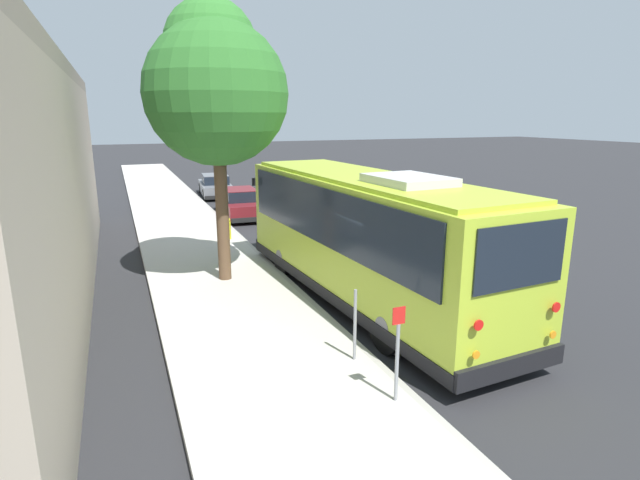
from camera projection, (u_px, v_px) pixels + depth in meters
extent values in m
plane|color=#28282B|center=(381.00, 311.00, 12.08)|extent=(160.00, 160.00, 0.00)
cube|color=beige|center=(247.00, 329.00, 10.84)|extent=(80.00, 3.56, 0.15)
cube|color=#AAA69D|center=(325.00, 317.00, 11.52)|extent=(80.00, 0.14, 0.15)
cube|color=#ADC633|center=(365.00, 236.00, 12.38)|extent=(9.79, 2.97, 2.81)
cube|color=black|center=(364.00, 284.00, 12.69)|extent=(9.84, 3.02, 0.28)
cube|color=black|center=(365.00, 211.00, 12.23)|extent=(9.01, 3.01, 1.34)
cube|color=black|center=(290.00, 187.00, 16.48)|extent=(0.16, 2.10, 1.41)
cube|color=black|center=(522.00, 256.00, 7.96)|extent=(0.15, 1.93, 1.07)
cube|color=black|center=(290.00, 167.00, 16.32)|extent=(0.14, 1.73, 0.22)
cube|color=#ADC633|center=(366.00, 177.00, 12.03)|extent=(9.19, 2.71, 0.10)
cube|color=silver|center=(408.00, 181.00, 10.49)|extent=(1.85, 1.46, 0.20)
cube|color=black|center=(291.00, 240.00, 16.95)|extent=(0.24, 2.42, 0.36)
cube|color=black|center=(511.00, 367.00, 8.41)|extent=(0.24, 2.42, 0.36)
cylinder|color=red|center=(479.00, 325.00, 7.77)|extent=(0.04, 0.18, 0.18)
cylinder|color=orange|center=(476.00, 355.00, 7.90)|extent=(0.04, 0.14, 0.14)
cylinder|color=red|center=(556.00, 307.00, 8.50)|extent=(0.04, 0.18, 0.18)
cylinder|color=orange|center=(553.00, 335.00, 8.62)|extent=(0.04, 0.14, 0.14)
cube|color=white|center=(268.00, 238.00, 16.61)|extent=(0.06, 0.32, 0.18)
cube|color=white|center=(311.00, 233.00, 17.29)|extent=(0.06, 0.32, 0.18)
cube|color=black|center=(254.00, 182.00, 15.56)|extent=(0.07, 0.10, 0.24)
cylinder|color=black|center=(284.00, 257.00, 14.72)|extent=(1.07, 0.36, 1.06)
cylinder|color=slate|center=(284.00, 257.00, 14.72)|extent=(0.49, 0.35, 0.48)
cylinder|color=black|center=(346.00, 249.00, 15.60)|extent=(1.07, 0.36, 1.06)
cylinder|color=slate|center=(346.00, 249.00, 15.60)|extent=(0.49, 0.35, 0.48)
cylinder|color=black|center=(388.00, 327.00, 9.85)|extent=(1.07, 0.36, 1.06)
cylinder|color=slate|center=(388.00, 327.00, 9.85)|extent=(0.49, 0.35, 0.48)
cylinder|color=black|center=(470.00, 310.00, 10.73)|extent=(1.07, 0.36, 1.06)
cylinder|color=slate|center=(470.00, 310.00, 10.73)|extent=(0.49, 0.35, 0.48)
cube|color=maroon|center=(240.00, 206.00, 23.30)|extent=(4.44, 1.86, 0.65)
cube|color=black|center=(240.00, 194.00, 23.05)|extent=(2.14, 1.51, 0.48)
cube|color=maroon|center=(240.00, 189.00, 23.00)|extent=(2.05, 1.47, 0.05)
cube|color=black|center=(233.00, 203.00, 25.37)|extent=(0.17, 1.57, 0.20)
cube|color=black|center=(250.00, 220.00, 21.33)|extent=(0.17, 1.57, 0.20)
cylinder|color=black|center=(220.00, 205.00, 24.36)|extent=(0.68, 0.24, 0.67)
cylinder|color=slate|center=(220.00, 205.00, 24.36)|extent=(0.31, 0.24, 0.30)
cylinder|color=black|center=(250.00, 204.00, 24.83)|extent=(0.68, 0.24, 0.67)
cylinder|color=slate|center=(250.00, 204.00, 24.83)|extent=(0.31, 0.24, 0.30)
cylinder|color=black|center=(229.00, 216.00, 21.84)|extent=(0.68, 0.24, 0.67)
cylinder|color=slate|center=(229.00, 216.00, 21.84)|extent=(0.31, 0.24, 0.30)
cylinder|color=black|center=(262.00, 214.00, 22.31)|extent=(0.68, 0.24, 0.67)
cylinder|color=slate|center=(262.00, 214.00, 22.31)|extent=(0.31, 0.24, 0.30)
cube|color=slate|center=(215.00, 188.00, 29.27)|extent=(4.50, 2.01, 0.61)
cube|color=black|center=(215.00, 179.00, 29.04)|extent=(2.19, 1.59, 0.48)
cube|color=slate|center=(215.00, 175.00, 28.98)|extent=(2.10, 1.54, 0.05)
cube|color=black|center=(212.00, 187.00, 31.37)|extent=(0.22, 1.58, 0.20)
cube|color=black|center=(220.00, 197.00, 27.28)|extent=(0.22, 1.58, 0.20)
cylinder|color=black|center=(201.00, 188.00, 30.38)|extent=(0.63, 0.25, 0.62)
cylinder|color=slate|center=(201.00, 188.00, 30.38)|extent=(0.30, 0.24, 0.28)
cylinder|color=black|center=(225.00, 187.00, 30.81)|extent=(0.63, 0.25, 0.62)
cylinder|color=slate|center=(225.00, 187.00, 30.81)|extent=(0.30, 0.24, 0.28)
cylinder|color=black|center=(205.00, 195.00, 27.82)|extent=(0.63, 0.25, 0.62)
cylinder|color=slate|center=(205.00, 195.00, 27.82)|extent=(0.30, 0.24, 0.28)
cylinder|color=black|center=(231.00, 193.00, 28.24)|extent=(0.63, 0.25, 0.62)
cylinder|color=slate|center=(231.00, 193.00, 28.24)|extent=(0.30, 0.24, 0.28)
cylinder|color=brown|center=(222.00, 214.00, 13.56)|extent=(0.34, 0.34, 3.70)
sphere|color=#2D6B28|center=(216.00, 93.00, 12.80)|extent=(3.71, 3.71, 3.71)
sphere|color=#31732C|center=(211.00, 46.00, 12.92)|extent=(2.41, 2.41, 2.41)
cylinder|color=gray|center=(397.00, 363.00, 7.86)|extent=(0.06, 0.06, 1.31)
cube|color=red|center=(399.00, 316.00, 7.66)|extent=(0.02, 0.22, 0.28)
cylinder|color=gray|center=(355.00, 325.00, 9.20)|extent=(0.06, 0.06, 1.38)
cylinder|color=gold|center=(228.00, 230.00, 18.40)|extent=(0.22, 0.22, 0.65)
sphere|color=gold|center=(228.00, 220.00, 18.31)|extent=(0.20, 0.20, 0.20)
cube|color=gray|center=(61.00, 67.00, 11.93)|extent=(19.46, 0.30, 0.40)
cube|color=silver|center=(504.00, 292.00, 13.33)|extent=(2.40, 0.14, 0.01)
cube|color=silver|center=(390.00, 241.00, 18.71)|extent=(2.40, 0.14, 0.01)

